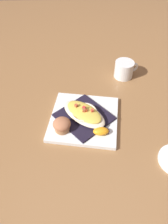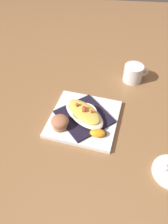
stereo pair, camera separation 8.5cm
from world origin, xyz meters
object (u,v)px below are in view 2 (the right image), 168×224
Objects in this scene: creamer_cup_0 at (164,169)px; coffee_mug at (133,74)px; square_plate at (84,119)px; orange_garnish at (98,133)px; muffin at (60,122)px; creamer_cup_1 at (168,175)px; gratin_dish at (84,113)px.

coffee_mug is at bearing 9.46° from creamer_cup_0.
square_plate is at bearing 144.24° from coffee_mug.
orange_garnish is at bearing 158.71° from coffee_mug.
muffin is at bearing 69.19° from creamer_cup_0.
orange_garnish is at bearing 58.83° from creamer_cup_1.
orange_garnish is at bearing -143.12° from gratin_dish.
creamer_cup_1 is (-0.14, -0.23, -0.01)m from orange_garnish.
coffee_mug is (0.34, -0.29, -0.01)m from muffin.
creamer_cup_0 is (-0.20, -0.28, -0.02)m from gratin_dish.
muffin reaches higher than orange_garnish.
coffee_mug reaches higher than square_plate.
gratin_dish is at bearing 54.89° from creamer_cup_0.
orange_garnish is 0.25m from creamer_cup_0.
coffee_mug is (0.36, -0.14, 0.01)m from orange_garnish.
square_plate is 10.93× the size of creamer_cup_0.
coffee_mug reaches higher than muffin.
orange_garnish is at bearing 62.12° from creamer_cup_0.
gratin_dish is (0.00, 0.00, 0.03)m from square_plate.
gratin_dish is at bearing 10.11° from square_plate.
creamer_cup_1 reaches higher than square_plate.
orange_garnish reaches higher than creamer_cup_1.
coffee_mug reaches higher than gratin_dish.
gratin_dish is at bearing -54.48° from muffin.
creamer_cup_1 is (-0.16, -0.38, -0.02)m from muffin.
orange_garnish is 0.39m from coffee_mug.
muffin reaches higher than creamer_cup_0.
gratin_dish is 0.35m from coffee_mug.
creamer_cup_1 is (-0.22, -0.29, 0.01)m from square_plate.
square_plate is at bearing 36.88° from orange_garnish.
creamer_cup_0 reaches higher than square_plate.
creamer_cup_1 is at bearing -156.28° from creamer_cup_0.
creamer_cup_0 is (-0.48, -0.08, -0.02)m from coffee_mug.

